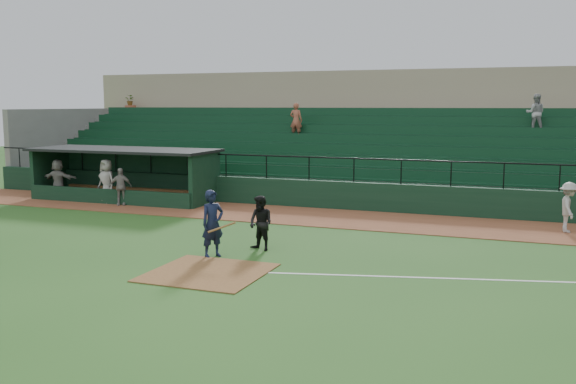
% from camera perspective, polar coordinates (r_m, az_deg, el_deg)
% --- Properties ---
extents(ground, '(90.00, 90.00, 0.00)m').
position_cam_1_polar(ground, '(17.89, -5.73, -6.52)').
color(ground, '#234F19').
rests_on(ground, ground).
extents(warning_track, '(40.00, 4.00, 0.03)m').
position_cam_1_polar(warning_track, '(25.13, 2.43, -2.25)').
color(warning_track, brown).
rests_on(warning_track, ground).
extents(home_plate_dirt, '(3.00, 3.00, 0.03)m').
position_cam_1_polar(home_plate_dirt, '(17.03, -7.25, -7.24)').
color(home_plate_dirt, brown).
rests_on(home_plate_dirt, ground).
extents(foul_line, '(17.49, 4.44, 0.01)m').
position_cam_1_polar(foul_line, '(17.27, 20.98, -7.53)').
color(foul_line, white).
rests_on(foul_line, ground).
extents(stadium_structure, '(38.00, 13.08, 6.40)m').
position_cam_1_polar(stadium_structure, '(32.95, 7.11, 4.13)').
color(stadium_structure, black).
rests_on(stadium_structure, ground).
extents(dugout, '(8.90, 3.20, 2.42)m').
position_cam_1_polar(dugout, '(30.73, -14.12, 1.86)').
color(dugout, black).
rests_on(dugout, ground).
extents(batter_at_plate, '(1.19, 0.87, 1.99)m').
position_cam_1_polar(batter_at_plate, '(18.56, -6.84, -2.86)').
color(batter_at_plate, black).
rests_on(batter_at_plate, ground).
extents(umpire, '(0.99, 0.88, 1.69)m').
position_cam_1_polar(umpire, '(19.32, -2.47, -2.84)').
color(umpire, black).
rests_on(umpire, ground).
extents(runner, '(0.74, 1.18, 1.76)m').
position_cam_1_polar(runner, '(23.96, 24.06, -1.27)').
color(runner, '#ACA7A1').
rests_on(runner, warning_track).
extents(dugout_player_a, '(1.05, 0.82, 1.66)m').
position_cam_1_polar(dugout_player_a, '(28.74, -14.93, 0.48)').
color(dugout_player_a, gray).
rests_on(dugout_player_a, warning_track).
extents(dugout_player_b, '(1.09, 0.85, 1.98)m').
position_cam_1_polar(dugout_player_b, '(29.59, -16.09, 0.95)').
color(dugout_player_b, '#AAA59F').
rests_on(dugout_player_b, warning_track).
extents(dugout_player_c, '(1.77, 0.65, 1.88)m').
position_cam_1_polar(dugout_player_c, '(31.56, -20.08, 1.11)').
color(dugout_player_c, gray).
rests_on(dugout_player_c, warning_track).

